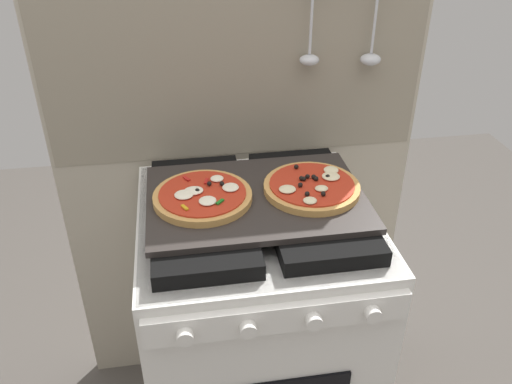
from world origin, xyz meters
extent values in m
cube|color=#B2A893|center=(0.00, 0.34, 0.78)|extent=(1.10, 0.03, 1.55)
cube|color=gray|center=(0.00, 0.32, 1.15)|extent=(1.08, 0.00, 0.56)
cylinder|color=silver|center=(0.20, 0.29, 1.28)|extent=(0.01, 0.01, 0.20)
ellipsoid|color=silver|center=(0.20, 0.29, 1.16)|extent=(0.05, 0.05, 0.03)
cylinder|color=silver|center=(0.37, 0.29, 1.27)|extent=(0.01, 0.01, 0.21)
ellipsoid|color=silver|center=(0.37, 0.29, 1.15)|extent=(0.06, 0.05, 0.03)
cube|color=white|center=(0.00, 0.00, 0.43)|extent=(0.60, 0.60, 0.86)
cube|color=black|center=(0.00, 0.00, 0.85)|extent=(0.59, 0.59, 0.01)
cube|color=black|center=(-0.14, 0.00, 0.88)|extent=(0.24, 0.51, 0.04)
cube|color=black|center=(0.14, 0.00, 0.88)|extent=(0.24, 0.51, 0.04)
cube|color=white|center=(0.00, -0.31, 0.80)|extent=(0.58, 0.02, 0.07)
cylinder|color=silver|center=(-0.20, -0.33, 0.80)|extent=(0.04, 0.02, 0.04)
cylinder|color=silver|center=(-0.07, -0.33, 0.80)|extent=(0.04, 0.02, 0.04)
cylinder|color=silver|center=(0.07, -0.33, 0.80)|extent=(0.04, 0.02, 0.04)
cylinder|color=silver|center=(0.20, -0.33, 0.80)|extent=(0.04, 0.02, 0.04)
cube|color=#2D2826|center=(0.00, 0.00, 0.91)|extent=(0.54, 0.38, 0.02)
cylinder|color=tan|center=(-0.13, 0.00, 0.93)|extent=(0.24, 0.24, 0.02)
cylinder|color=#B72D19|center=(-0.13, 0.00, 0.94)|extent=(0.21, 0.21, 0.00)
ellipsoid|color=#F4EACC|center=(-0.15, 0.01, 0.94)|extent=(0.05, 0.04, 0.01)
ellipsoid|color=#F4EACC|center=(-0.18, -0.01, 0.94)|extent=(0.05, 0.04, 0.01)
ellipsoid|color=#F4EACC|center=(-0.09, 0.05, 0.94)|extent=(0.03, 0.03, 0.01)
ellipsoid|color=#F4EACC|center=(-0.12, -0.05, 0.94)|extent=(0.04, 0.04, 0.01)
ellipsoid|color=#F4EACC|center=(-0.06, 0.01, 0.94)|extent=(0.04, 0.04, 0.01)
cube|color=gold|center=(-0.18, -0.06, 0.94)|extent=(0.02, 0.02, 0.00)
cube|color=red|center=(-0.15, -0.01, 0.94)|extent=(0.03, 0.02, 0.00)
cube|color=#19721E|center=(-0.09, -0.05, 0.94)|extent=(0.02, 0.02, 0.00)
cube|color=red|center=(-0.12, 0.05, 0.94)|extent=(0.01, 0.03, 0.00)
sphere|color=black|center=(-0.14, 0.00, 0.94)|extent=(0.01, 0.01, 0.01)
cube|color=red|center=(-0.17, 0.07, 0.94)|extent=(0.02, 0.02, 0.00)
sphere|color=black|center=(-0.11, 0.03, 0.94)|extent=(0.01, 0.01, 0.01)
sphere|color=black|center=(-0.08, 0.02, 0.94)|extent=(0.01, 0.01, 0.01)
cylinder|color=tan|center=(0.14, 0.00, 0.93)|extent=(0.24, 0.24, 0.02)
cylinder|color=#B72D19|center=(0.14, 0.00, 0.94)|extent=(0.21, 0.21, 0.00)
ellipsoid|color=beige|center=(0.16, -0.03, 0.94)|extent=(0.03, 0.03, 0.01)
ellipsoid|color=beige|center=(0.21, 0.05, 0.94)|extent=(0.04, 0.04, 0.01)
ellipsoid|color=beige|center=(0.12, -0.08, 0.94)|extent=(0.03, 0.03, 0.01)
ellipsoid|color=beige|center=(0.07, -0.02, 0.94)|extent=(0.04, 0.04, 0.01)
ellipsoid|color=beige|center=(0.20, 0.02, 0.94)|extent=(0.05, 0.05, 0.01)
sphere|color=black|center=(0.11, -0.01, 0.94)|extent=(0.01, 0.01, 0.01)
sphere|color=black|center=(0.12, 0.02, 0.94)|extent=(0.01, 0.01, 0.01)
sphere|color=black|center=(0.15, 0.02, 0.94)|extent=(0.01, 0.01, 0.01)
sphere|color=black|center=(0.19, 0.02, 0.94)|extent=(0.01, 0.01, 0.01)
sphere|color=black|center=(0.16, 0.01, 0.94)|extent=(0.01, 0.01, 0.01)
sphere|color=black|center=(0.12, -0.06, 0.94)|extent=(0.01, 0.01, 0.01)
sphere|color=black|center=(0.14, 0.02, 0.94)|extent=(0.01, 0.01, 0.01)
sphere|color=black|center=(0.12, 0.08, 0.94)|extent=(0.01, 0.01, 0.01)
sphere|color=black|center=(0.15, -0.06, 0.94)|extent=(0.01, 0.01, 0.01)
sphere|color=black|center=(0.12, 0.01, 0.94)|extent=(0.01, 0.01, 0.01)
camera|label=1|loc=(-0.18, -1.11, 1.62)|focal=37.25mm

